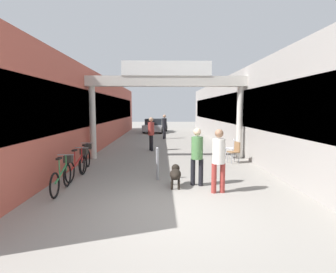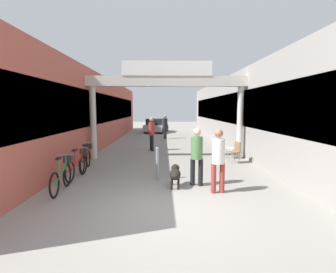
{
  "view_description": "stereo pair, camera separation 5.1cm",
  "coord_description": "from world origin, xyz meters",
  "px_view_note": "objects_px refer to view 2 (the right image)",
  "views": [
    {
      "loc": [
        -0.21,
        -5.62,
        2.28
      ],
      "look_at": [
        0.0,
        3.57,
        1.3
      ],
      "focal_mm": 28.0,
      "sensor_mm": 36.0,
      "label": 1
    },
    {
      "loc": [
        -0.16,
        -5.62,
        2.28
      ],
      "look_at": [
        0.0,
        3.57,
        1.3
      ],
      "focal_mm": 28.0,
      "sensor_mm": 36.0,
      "label": 2
    }
  ],
  "objects_px": {
    "pedestrian_carrying_crate": "(152,131)",
    "dog_on_leash": "(175,174)",
    "bicycle_black_third": "(86,158)",
    "pedestrian_elderly_walking": "(165,125)",
    "pedestrian_with_dog": "(197,153)",
    "pedestrian_companion": "(218,157)",
    "bicycle_red_second": "(78,165)",
    "bollard_post_metal": "(157,163)",
    "cafe_chair_wood_nearer": "(235,150)",
    "bicycle_green_nearest": "(62,175)",
    "cafe_chair_aluminium_farther": "(232,147)",
    "parked_car_silver": "(156,126)"
  },
  "relations": [
    {
      "from": "pedestrian_companion",
      "to": "bicycle_black_third",
      "type": "bearing_deg",
      "value": 146.71
    },
    {
      "from": "pedestrian_companion",
      "to": "parked_car_silver",
      "type": "relative_size",
      "value": 0.41
    },
    {
      "from": "bicycle_red_second",
      "to": "cafe_chair_wood_nearer",
      "type": "relative_size",
      "value": 1.9
    },
    {
      "from": "pedestrian_elderly_walking",
      "to": "cafe_chair_aluminium_farther",
      "type": "height_order",
      "value": "pedestrian_elderly_walking"
    },
    {
      "from": "pedestrian_carrying_crate",
      "to": "dog_on_leash",
      "type": "distance_m",
      "value": 6.73
    },
    {
      "from": "pedestrian_companion",
      "to": "bicycle_black_third",
      "type": "distance_m",
      "value": 5.29
    },
    {
      "from": "cafe_chair_wood_nearer",
      "to": "bicycle_red_second",
      "type": "bearing_deg",
      "value": -158.98
    },
    {
      "from": "cafe_chair_aluminium_farther",
      "to": "bicycle_green_nearest",
      "type": "bearing_deg",
      "value": -142.08
    },
    {
      "from": "dog_on_leash",
      "to": "bicycle_red_second",
      "type": "bearing_deg",
      "value": 161.5
    },
    {
      "from": "pedestrian_with_dog",
      "to": "pedestrian_carrying_crate",
      "type": "xyz_separation_m",
      "value": [
        -1.62,
        6.53,
        0.07
      ]
    },
    {
      "from": "pedestrian_with_dog",
      "to": "bollard_post_metal",
      "type": "xyz_separation_m",
      "value": [
        -1.18,
        0.65,
        -0.44
      ]
    },
    {
      "from": "pedestrian_carrying_crate",
      "to": "bicycle_green_nearest",
      "type": "distance_m",
      "value": 7.3
    },
    {
      "from": "pedestrian_carrying_crate",
      "to": "bicycle_red_second",
      "type": "distance_m",
      "value": 6.01
    },
    {
      "from": "pedestrian_companion",
      "to": "dog_on_leash",
      "type": "bearing_deg",
      "value": 152.22
    },
    {
      "from": "pedestrian_carrying_crate",
      "to": "bicycle_red_second",
      "type": "xyz_separation_m",
      "value": [
        -2.19,
        -5.56,
        -0.61
      ]
    },
    {
      "from": "pedestrian_with_dog",
      "to": "bicycle_black_third",
      "type": "bearing_deg",
      "value": 150.67
    },
    {
      "from": "parked_car_silver",
      "to": "pedestrian_elderly_walking",
      "type": "bearing_deg",
      "value": -81.69
    },
    {
      "from": "dog_on_leash",
      "to": "bicycle_black_third",
      "type": "distance_m",
      "value": 3.99
    },
    {
      "from": "pedestrian_carrying_crate",
      "to": "cafe_chair_wood_nearer",
      "type": "relative_size",
      "value": 2.04
    },
    {
      "from": "bollard_post_metal",
      "to": "pedestrian_companion",
      "type": "bearing_deg",
      "value": -38.84
    },
    {
      "from": "cafe_chair_aluminium_farther",
      "to": "bicycle_black_third",
      "type": "bearing_deg",
      "value": -161.56
    },
    {
      "from": "dog_on_leash",
      "to": "bicycle_green_nearest",
      "type": "height_order",
      "value": "bicycle_green_nearest"
    },
    {
      "from": "cafe_chair_wood_nearer",
      "to": "parked_car_silver",
      "type": "height_order",
      "value": "parked_car_silver"
    },
    {
      "from": "bicycle_black_third",
      "to": "pedestrian_carrying_crate",
      "type": "bearing_deg",
      "value": 62.14
    },
    {
      "from": "pedestrian_elderly_walking",
      "to": "cafe_chair_aluminium_farther",
      "type": "distance_m",
      "value": 8.57
    },
    {
      "from": "pedestrian_with_dog",
      "to": "bicycle_black_third",
      "type": "height_order",
      "value": "pedestrian_with_dog"
    },
    {
      "from": "pedestrian_elderly_walking",
      "to": "cafe_chair_wood_nearer",
      "type": "distance_m",
      "value": 9.48
    },
    {
      "from": "pedestrian_companion",
      "to": "pedestrian_carrying_crate",
      "type": "height_order",
      "value": "pedestrian_carrying_crate"
    },
    {
      "from": "pedestrian_companion",
      "to": "bicycle_red_second",
      "type": "bearing_deg",
      "value": 158.94
    },
    {
      "from": "bollard_post_metal",
      "to": "cafe_chair_wood_nearer",
      "type": "xyz_separation_m",
      "value": [
        3.22,
        2.56,
        -0.0
      ]
    },
    {
      "from": "pedestrian_carrying_crate",
      "to": "bicycle_green_nearest",
      "type": "relative_size",
      "value": 1.07
    },
    {
      "from": "dog_on_leash",
      "to": "bicycle_black_third",
      "type": "height_order",
      "value": "bicycle_black_third"
    },
    {
      "from": "pedestrian_with_dog",
      "to": "bicycle_red_second",
      "type": "bearing_deg",
      "value": 165.81
    },
    {
      "from": "pedestrian_with_dog",
      "to": "pedestrian_elderly_walking",
      "type": "height_order",
      "value": "pedestrian_elderly_walking"
    },
    {
      "from": "bicycle_black_third",
      "to": "pedestrian_elderly_walking",
      "type": "bearing_deg",
      "value": 73.01
    },
    {
      "from": "pedestrian_companion",
      "to": "pedestrian_elderly_walking",
      "type": "xyz_separation_m",
      "value": [
        -1.33,
        12.92,
        0.06
      ]
    },
    {
      "from": "pedestrian_companion",
      "to": "bollard_post_metal",
      "type": "relative_size",
      "value": 1.63
    },
    {
      "from": "dog_on_leash",
      "to": "parked_car_silver",
      "type": "relative_size",
      "value": 0.2
    },
    {
      "from": "pedestrian_elderly_walking",
      "to": "parked_car_silver",
      "type": "xyz_separation_m",
      "value": [
        -0.81,
        5.57,
        -0.41
      ]
    },
    {
      "from": "bicycle_green_nearest",
      "to": "pedestrian_with_dog",
      "type": "bearing_deg",
      "value": 6.26
    },
    {
      "from": "pedestrian_elderly_walking",
      "to": "dog_on_leash",
      "type": "xyz_separation_m",
      "value": [
        0.2,
        -12.32,
        -0.67
      ]
    },
    {
      "from": "bicycle_green_nearest",
      "to": "parked_car_silver",
      "type": "distance_m",
      "value": 18.34
    },
    {
      "from": "pedestrian_elderly_walking",
      "to": "pedestrian_with_dog",
      "type": "bearing_deg",
      "value": -86.05
    },
    {
      "from": "parked_car_silver",
      "to": "bicycle_red_second",
      "type": "bearing_deg",
      "value": -97.3
    },
    {
      "from": "pedestrian_elderly_walking",
      "to": "bollard_post_metal",
      "type": "height_order",
      "value": "pedestrian_elderly_walking"
    },
    {
      "from": "bicycle_green_nearest",
      "to": "bicycle_red_second",
      "type": "xyz_separation_m",
      "value": [
        -0.01,
        1.38,
        0.0
      ]
    },
    {
      "from": "dog_on_leash",
      "to": "bicycle_red_second",
      "type": "xyz_separation_m",
      "value": [
        -3.17,
        1.06,
        0.05
      ]
    },
    {
      "from": "pedestrian_with_dog",
      "to": "bollard_post_metal",
      "type": "height_order",
      "value": "pedestrian_with_dog"
    },
    {
      "from": "bicycle_green_nearest",
      "to": "bollard_post_metal",
      "type": "height_order",
      "value": "bollard_post_metal"
    },
    {
      "from": "pedestrian_with_dog",
      "to": "pedestrian_carrying_crate",
      "type": "bearing_deg",
      "value": 103.95
    }
  ]
}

